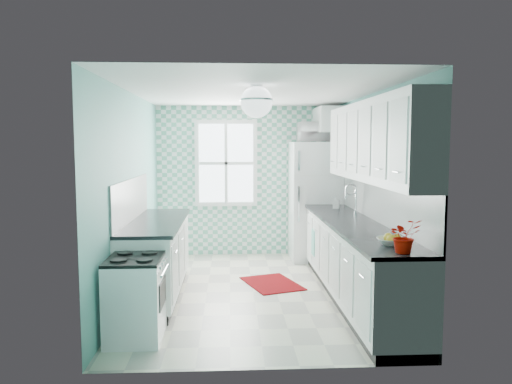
{
  "coord_description": "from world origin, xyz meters",
  "views": [
    {
      "loc": [
        -0.29,
        -6.18,
        1.87
      ],
      "look_at": [
        0.05,
        0.25,
        1.25
      ],
      "focal_mm": 35.0,
      "sensor_mm": 36.0,
      "label": 1
    }
  ],
  "objects": [
    {
      "name": "countertop_left",
      "position": [
        -1.19,
        -0.07,
        0.92
      ],
      "size": [
        0.63,
        2.15,
        0.04
      ],
      "primitive_type": "cube",
      "color": "black",
      "rests_on": "base_cabinets_left"
    },
    {
      "name": "wall_left",
      "position": [
        -1.51,
        0.0,
        1.25
      ],
      "size": [
        0.02,
        4.4,
        2.5
      ],
      "primitive_type": "cube",
      "color": "#63AFA5",
      "rests_on": "floor"
    },
    {
      "name": "soap_bottle",
      "position": [
        1.25,
        0.92,
        1.03
      ],
      "size": [
        0.11,
        0.11,
        0.19
      ],
      "primitive_type": "imported",
      "rotation": [
        0.0,
        0.0,
        -0.4
      ],
      "color": "#7FA4B4",
      "rests_on": "countertop_right"
    },
    {
      "name": "fridge",
      "position": [
        1.11,
        1.79,
        0.95
      ],
      "size": [
        0.83,
        0.82,
        1.9
      ],
      "rotation": [
        0.0,
        0.0,
        0.05
      ],
      "color": "white",
      "rests_on": "floor"
    },
    {
      "name": "upper_cabinets_right",
      "position": [
        1.33,
        -0.6,
        1.9
      ],
      "size": [
        0.33,
        3.2,
        0.9
      ],
      "primitive_type": "cube",
      "color": "white",
      "rests_on": "wall_right"
    },
    {
      "name": "fruit_bowl",
      "position": [
        1.2,
        -1.71,
        0.97
      ],
      "size": [
        0.3,
        0.3,
        0.07
      ],
      "primitive_type": "imported",
      "rotation": [
        0.0,
        0.0,
        -0.15
      ],
      "color": "white",
      "rests_on": "countertop_right"
    },
    {
      "name": "floor",
      "position": [
        0.0,
        0.0,
        -0.01
      ],
      "size": [
        3.0,
        4.4,
        0.02
      ],
      "primitive_type": "cube",
      "color": "beige",
      "rests_on": "ground"
    },
    {
      "name": "backsplash_left",
      "position": [
        -1.49,
        -0.07,
        1.2
      ],
      "size": [
        0.02,
        2.15,
        0.51
      ],
      "primitive_type": "cube",
      "color": "white",
      "rests_on": "wall_left"
    },
    {
      "name": "wall_right",
      "position": [
        1.51,
        0.0,
        1.25
      ],
      "size": [
        0.02,
        4.4,
        2.5
      ],
      "primitive_type": "cube",
      "color": "#63AFA5",
      "rests_on": "floor"
    },
    {
      "name": "microwave",
      "position": [
        1.11,
        1.79,
        2.06
      ],
      "size": [
        0.59,
        0.42,
        0.32
      ],
      "primitive_type": "imported",
      "rotation": [
        0.0,
        0.0,
        3.19
      ],
      "color": "silver",
      "rests_on": "fridge"
    },
    {
      "name": "base_cabinets_left",
      "position": [
        -1.2,
        -0.07,
        0.45
      ],
      "size": [
        0.6,
        2.15,
        0.9
      ],
      "primitive_type": "cube",
      "color": "white",
      "rests_on": "floor"
    },
    {
      "name": "potted_plant",
      "position": [
        1.2,
        -2.05,
        1.09
      ],
      "size": [
        0.3,
        0.27,
        0.3
      ],
      "primitive_type": "imported",
      "rotation": [
        0.0,
        0.0,
        0.17
      ],
      "color": "#BB0514",
      "rests_on": "countertop_right"
    },
    {
      "name": "countertop_right",
      "position": [
        1.19,
        -0.4,
        0.92
      ],
      "size": [
        0.63,
        3.6,
        0.04
      ],
      "primitive_type": "cube",
      "color": "black",
      "rests_on": "base_cabinets_right"
    },
    {
      "name": "window",
      "position": [
        -0.35,
        2.16,
        1.55
      ],
      "size": [
        1.04,
        0.05,
        1.44
      ],
      "color": "white",
      "rests_on": "wall_back"
    },
    {
      "name": "wall_back",
      "position": [
        0.0,
        2.21,
        1.25
      ],
      "size": [
        3.0,
        0.02,
        2.5
      ],
      "primitive_type": "cube",
      "color": "#63AFA5",
      "rests_on": "floor"
    },
    {
      "name": "rug",
      "position": [
        0.27,
        0.34,
        0.01
      ],
      "size": [
        0.87,
        1.03,
        0.01
      ],
      "primitive_type": "cube",
      "rotation": [
        0.0,
        0.0,
        0.33
      ],
      "color": "maroon",
      "rests_on": "floor"
    },
    {
      "name": "stove",
      "position": [
        -1.2,
        -1.46,
        0.41
      ],
      "size": [
        0.52,
        0.65,
        0.78
      ],
      "rotation": [
        0.0,
        0.0,
        0.0
      ],
      "color": "white",
      "rests_on": "floor"
    },
    {
      "name": "wall_front",
      "position": [
        0.0,
        -2.21,
        1.25
      ],
      "size": [
        3.0,
        0.02,
        2.5
      ],
      "primitive_type": "cube",
      "color": "#63AFA5",
      "rests_on": "floor"
    },
    {
      "name": "backsplash_right",
      "position": [
        1.49,
        -0.4,
        1.2
      ],
      "size": [
        0.02,
        3.6,
        0.51
      ],
      "primitive_type": "cube",
      "color": "white",
      "rests_on": "wall_right"
    },
    {
      "name": "upper_cabinet_fridge",
      "position": [
        1.3,
        1.83,
        2.25
      ],
      "size": [
        0.4,
        0.74,
        0.4
      ],
      "primitive_type": "cube",
      "color": "white",
      "rests_on": "wall_right"
    },
    {
      "name": "dish_towel",
      "position": [
        0.89,
        0.72,
        0.48
      ],
      "size": [
        0.08,
        0.24,
        0.36
      ],
      "primitive_type": "cube",
      "rotation": [
        0.0,
        0.0,
        -0.26
      ],
      "color": "#68BAA3",
      "rests_on": "base_cabinets_right"
    },
    {
      "name": "sink",
      "position": [
        1.2,
        0.36,
        0.93
      ],
      "size": [
        0.54,
        0.45,
        0.53
      ],
      "rotation": [
        0.0,
        0.0,
        0.06
      ],
      "color": "silver",
      "rests_on": "countertop_right"
    },
    {
      "name": "accent_wall",
      "position": [
        0.0,
        2.19,
        1.25
      ],
      "size": [
        3.0,
        0.01,
        2.5
      ],
      "primitive_type": "cube",
      "color": "#5CAC90",
      "rests_on": "wall_back"
    },
    {
      "name": "ceiling_light",
      "position": [
        0.0,
        -0.8,
        2.32
      ],
      "size": [
        0.34,
        0.34,
        0.35
      ],
      "color": "silver",
      "rests_on": "ceiling"
    },
    {
      "name": "ceiling",
      "position": [
        0.0,
        0.0,
        2.51
      ],
      "size": [
        3.0,
        4.4,
        0.02
      ],
      "primitive_type": "cube",
      "color": "white",
      "rests_on": "wall_back"
    },
    {
      "name": "base_cabinets_right",
      "position": [
        1.2,
        -0.4,
        0.45
      ],
      "size": [
        0.6,
        3.6,
        0.9
      ],
      "primitive_type": "cube",
      "color": "white",
      "rests_on": "floor"
    }
  ]
}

